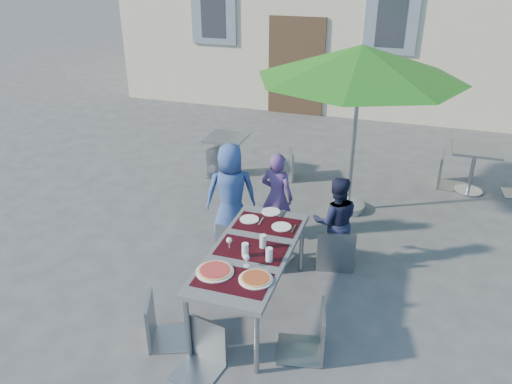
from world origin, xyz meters
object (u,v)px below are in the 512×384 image
(bg_chair_l_1, at_px, (451,152))
(chair_1, at_px, (268,224))
(pizza_near_left, at_px, (215,271))
(child_1, at_px, (277,197))
(chair_3, at_px, (158,295))
(bg_chair_r_0, at_px, (286,148))
(chair_2, at_px, (338,225))
(dining_table, at_px, (251,254))
(child_2, at_px, (335,221))
(bg_chair_l_0, at_px, (219,145))
(chair_5, at_px, (200,322))
(chair_0, at_px, (233,220))
(chair_4, at_px, (313,304))
(patio_umbrella, at_px, (361,63))
(pizza_near_right, at_px, (256,279))
(child_0, at_px, (231,193))
(cafe_table_0, at_px, (227,150))
(cafe_table_1, at_px, (474,162))

(bg_chair_l_1, bearing_deg, chair_1, -124.14)
(pizza_near_left, bearing_deg, child_1, 88.82)
(pizza_near_left, relative_size, bg_chair_l_1, 0.37)
(chair_3, distance_m, bg_chair_r_0, 4.17)
(chair_1, relative_size, chair_2, 0.97)
(dining_table, relative_size, child_2, 1.60)
(chair_3, relative_size, bg_chair_l_0, 0.96)
(chair_5, relative_size, bg_chair_r_0, 0.96)
(chair_0, xyz_separation_m, chair_1, (0.47, -0.05, 0.07))
(chair_4, height_order, bg_chair_l_1, bg_chair_l_1)
(patio_umbrella, relative_size, bg_chair_r_0, 2.97)
(pizza_near_right, relative_size, child_1, 0.27)
(pizza_near_right, relative_size, child_0, 0.24)
(pizza_near_right, height_order, bg_chair_l_0, bg_chair_l_0)
(child_1, relative_size, chair_0, 1.38)
(chair_1, distance_m, chair_3, 1.72)
(dining_table, bearing_deg, pizza_near_left, -112.46)
(chair_5, distance_m, bg_chair_r_0, 4.38)
(child_1, distance_m, bg_chair_l_1, 3.30)
(chair_2, relative_size, patio_umbrella, 0.36)
(chair_2, height_order, patio_umbrella, patio_umbrella)
(cafe_table_0, height_order, cafe_table_1, cafe_table_1)
(chair_4, bearing_deg, pizza_near_left, -177.81)
(chair_4, height_order, chair_5, chair_4)
(bg_chair_l_1, bearing_deg, child_2, -115.97)
(child_2, xyz_separation_m, bg_chair_l_1, (1.37, 2.82, 0.01))
(cafe_table_0, bearing_deg, bg_chair_l_0, -124.86)
(chair_5, height_order, patio_umbrella, patio_umbrella)
(child_1, distance_m, chair_5, 2.47)
(child_1, bearing_deg, pizza_near_right, 109.45)
(dining_table, xyz_separation_m, bg_chair_l_1, (2.05, 3.98, -0.10))
(bg_chair_r_0, bearing_deg, bg_chair_l_0, -165.78)
(cafe_table_1, bearing_deg, pizza_near_right, -116.95)
(dining_table, height_order, child_2, child_2)
(pizza_near_left, relative_size, bg_chair_l_0, 0.37)
(child_0, bearing_deg, chair_1, 120.47)
(chair_2, xyz_separation_m, cafe_table_0, (-2.27, 2.21, -0.15))
(chair_2, xyz_separation_m, cafe_table_1, (1.67, 2.77, -0.08))
(child_0, height_order, bg_chair_l_1, child_0)
(chair_5, relative_size, cafe_table_0, 1.32)
(chair_3, bearing_deg, child_1, 76.87)
(chair_1, distance_m, chair_2, 0.82)
(bg_chair_r_0, distance_m, bg_chair_l_1, 2.66)
(pizza_near_left, bearing_deg, child_0, 106.10)
(chair_0, height_order, bg_chair_l_1, bg_chair_l_1)
(pizza_near_left, height_order, chair_1, chair_1)
(child_1, height_order, chair_3, child_1)
(chair_0, bearing_deg, bg_chair_r_0, 90.19)
(pizza_near_left, distance_m, pizza_near_right, 0.41)
(chair_1, relative_size, cafe_table_0, 1.43)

